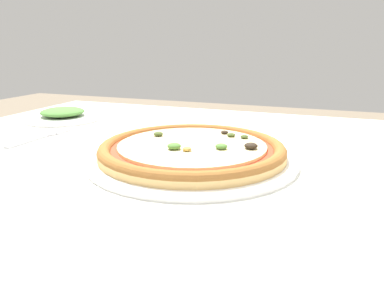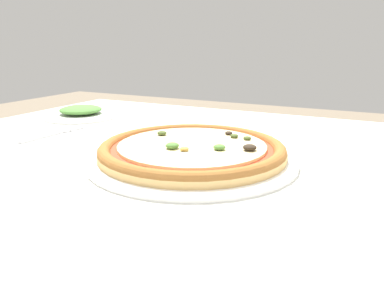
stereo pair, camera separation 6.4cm
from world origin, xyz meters
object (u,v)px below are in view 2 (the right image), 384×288
Objects in this scene: fork at (54,134)px; pizza_plate at (192,151)px; side_plate at (81,113)px; dining_table at (216,209)px.

pizza_plate is at bearing -5.37° from fork.
dining_table is at bearing -22.87° from side_plate.
side_plate is (-0.48, 0.20, 0.10)m from dining_table.
side_plate is (-0.44, 0.21, -0.00)m from pizza_plate.
dining_table is 7.85× the size of fork.
dining_table is 0.11m from pizza_plate.
dining_table is 0.53m from side_plate.
pizza_plate reaches higher than side_plate.
pizza_plate is (-0.04, -0.01, 0.10)m from dining_table.
side_plate is at bearing 115.60° from fork.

